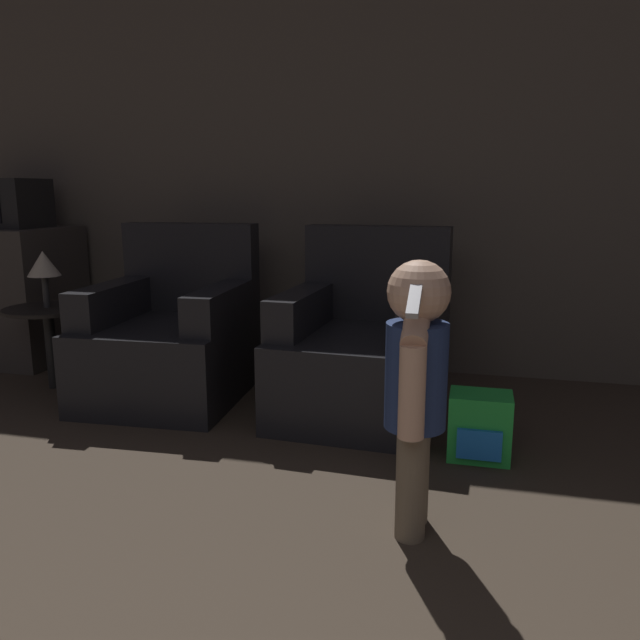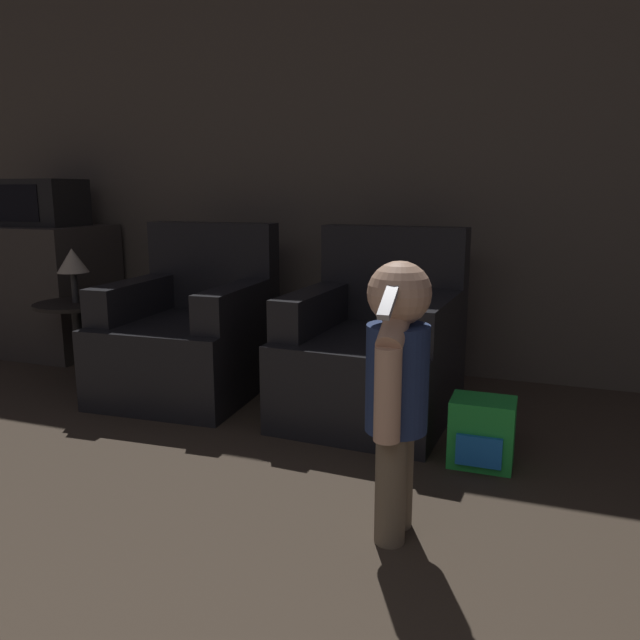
# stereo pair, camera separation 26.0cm
# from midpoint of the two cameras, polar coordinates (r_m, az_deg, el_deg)

# --- Properties ---
(wall_back) EXTENTS (8.40, 0.05, 2.60)m
(wall_back) POSITION_cam_midpoint_polar(r_m,az_deg,el_deg) (3.92, 3.24, 14.32)
(wall_back) COLOR #51493F
(wall_back) RESTS_ON ground_plane
(armchair_left) EXTENTS (0.83, 0.93, 0.94)m
(armchair_left) POSITION_cam_midpoint_polar(r_m,az_deg,el_deg) (3.57, -15.39, -1.65)
(armchair_left) COLOR black
(armchair_left) RESTS_ON ground_plane
(armchair_right) EXTENTS (0.83, 0.93, 0.94)m
(armchair_right) POSITION_cam_midpoint_polar(r_m,az_deg,el_deg) (3.19, 1.70, -2.81)
(armchair_right) COLOR black
(armchair_right) RESTS_ON ground_plane
(person_toddler) EXTENTS (0.20, 0.35, 0.91)m
(person_toddler) POSITION_cam_midpoint_polar(r_m,az_deg,el_deg) (2.01, 5.11, -5.21)
(person_toddler) COLOR brown
(person_toddler) RESTS_ON ground_plane
(toy_backpack) EXTENTS (0.26, 0.21, 0.29)m
(toy_backpack) POSITION_cam_midpoint_polar(r_m,az_deg,el_deg) (2.74, 11.75, -9.57)
(toy_backpack) COLOR green
(toy_backpack) RESTS_ON ground_plane
(microwave) EXTENTS (0.53, 0.37, 0.31)m
(microwave) POSITION_cam_midpoint_polar(r_m,az_deg,el_deg) (4.66, -28.61, 9.35)
(microwave) COLOR black
(microwave) RESTS_ON kitchen_counter
(side_table) EXTENTS (0.48, 0.48, 0.47)m
(side_table) POSITION_cam_midpoint_polar(r_m,az_deg,el_deg) (3.92, -25.35, 0.00)
(side_table) COLOR black
(side_table) RESTS_ON ground_plane
(lamp) EXTENTS (0.18, 0.18, 0.32)m
(lamp) POSITION_cam_midpoint_polar(r_m,az_deg,el_deg) (3.87, -25.76, 4.55)
(lamp) COLOR #262626
(lamp) RESTS_ON side_table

